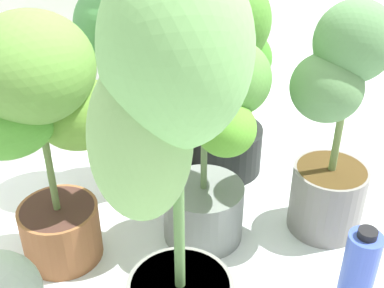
{
  "coord_description": "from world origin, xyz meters",
  "views": [
    {
      "loc": [
        -0.81,
        -0.73,
        1.06
      ],
      "look_at": [
        0.0,
        0.18,
        0.3
      ],
      "focal_mm": 46.87,
      "sensor_mm": 36.0,
      "label": 1
    }
  ],
  "objects_px": {
    "nutrient_bottle": "(359,270)",
    "potted_plant_back_center": "(138,36)",
    "potted_plant_back_right": "(226,72)",
    "potted_plant_back_left": "(42,119)",
    "potted_plant_front_right": "(335,126)",
    "potted_plant_front_left": "(169,153)",
    "potted_plant_center": "(208,108)"
  },
  "relations": [
    {
      "from": "potted_plant_front_left",
      "to": "potted_plant_back_left",
      "type": "bearing_deg",
      "value": 96.27
    },
    {
      "from": "potted_plant_center",
      "to": "potted_plant_front_right",
      "type": "relative_size",
      "value": 1.14
    },
    {
      "from": "potted_plant_back_center",
      "to": "potted_plant_front_left",
      "type": "bearing_deg",
      "value": -121.49
    },
    {
      "from": "potted_plant_center",
      "to": "potted_plant_front_right",
      "type": "height_order",
      "value": "potted_plant_center"
    },
    {
      "from": "potted_plant_front_left",
      "to": "potted_plant_center",
      "type": "xyz_separation_m",
      "value": [
        0.32,
        0.23,
        -0.11
      ]
    },
    {
      "from": "potted_plant_front_right",
      "to": "nutrient_bottle",
      "type": "relative_size",
      "value": 2.85
    },
    {
      "from": "potted_plant_back_right",
      "to": "nutrient_bottle",
      "type": "distance_m",
      "value": 0.75
    },
    {
      "from": "potted_plant_center",
      "to": "potted_plant_front_right",
      "type": "bearing_deg",
      "value": -36.26
    },
    {
      "from": "potted_plant_back_left",
      "to": "potted_plant_front_right",
      "type": "relative_size",
      "value": 1.01
    },
    {
      "from": "potted_plant_back_left",
      "to": "potted_plant_front_right",
      "type": "bearing_deg",
      "value": -32.85
    },
    {
      "from": "potted_plant_center",
      "to": "potted_plant_back_left",
      "type": "height_order",
      "value": "potted_plant_center"
    },
    {
      "from": "potted_plant_front_left",
      "to": "nutrient_bottle",
      "type": "height_order",
      "value": "potted_plant_front_left"
    },
    {
      "from": "potted_plant_back_left",
      "to": "nutrient_bottle",
      "type": "distance_m",
      "value": 0.88
    },
    {
      "from": "potted_plant_back_right",
      "to": "potted_plant_front_left",
      "type": "xyz_separation_m",
      "value": [
        -0.61,
        -0.46,
        0.16
      ]
    },
    {
      "from": "potted_plant_back_right",
      "to": "potted_plant_center",
      "type": "relative_size",
      "value": 0.86
    },
    {
      "from": "potted_plant_front_left",
      "to": "potted_plant_center",
      "type": "distance_m",
      "value": 0.41
    },
    {
      "from": "potted_plant_center",
      "to": "nutrient_bottle",
      "type": "height_order",
      "value": "potted_plant_center"
    },
    {
      "from": "potted_plant_back_left",
      "to": "nutrient_bottle",
      "type": "bearing_deg",
      "value": -54.69
    },
    {
      "from": "potted_plant_back_center",
      "to": "nutrient_bottle",
      "type": "bearing_deg",
      "value": -86.41
    },
    {
      "from": "potted_plant_front_right",
      "to": "nutrient_bottle",
      "type": "height_order",
      "value": "potted_plant_front_right"
    },
    {
      "from": "nutrient_bottle",
      "to": "potted_plant_back_center",
      "type": "bearing_deg",
      "value": 93.59
    },
    {
      "from": "potted_plant_back_right",
      "to": "nutrient_bottle",
      "type": "height_order",
      "value": "potted_plant_back_right"
    },
    {
      "from": "potted_plant_center",
      "to": "potted_plant_back_right",
      "type": "bearing_deg",
      "value": 37.73
    },
    {
      "from": "potted_plant_front_left",
      "to": "potted_plant_front_right",
      "type": "bearing_deg",
      "value": 1.93
    },
    {
      "from": "potted_plant_front_left",
      "to": "potted_plant_back_left",
      "type": "relative_size",
      "value": 1.28
    },
    {
      "from": "potted_plant_back_left",
      "to": "potted_plant_front_right",
      "type": "xyz_separation_m",
      "value": [
        0.66,
        -0.42,
        -0.09
      ]
    },
    {
      "from": "potted_plant_front_right",
      "to": "nutrient_bottle",
      "type": "xyz_separation_m",
      "value": [
        -0.18,
        -0.24,
        -0.25
      ]
    },
    {
      "from": "nutrient_bottle",
      "to": "potted_plant_back_right",
      "type": "bearing_deg",
      "value": 74.33
    },
    {
      "from": "potted_plant_back_left",
      "to": "potted_plant_front_left",
      "type": "bearing_deg",
      "value": -83.73
    },
    {
      "from": "potted_plant_back_right",
      "to": "potted_plant_front_left",
      "type": "distance_m",
      "value": 0.78
    },
    {
      "from": "potted_plant_back_left",
      "to": "potted_plant_back_right",
      "type": "bearing_deg",
      "value": 1.2
    },
    {
      "from": "potted_plant_center",
      "to": "potted_plant_front_right",
      "type": "distance_m",
      "value": 0.36
    }
  ]
}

